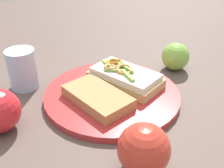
# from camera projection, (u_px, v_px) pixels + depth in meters

# --- Properties ---
(ground_plane) EXTENTS (2.00, 2.00, 0.00)m
(ground_plane) POSITION_uv_depth(u_px,v_px,m) (112.00, 97.00, 0.59)
(ground_plane) COLOR brown
(ground_plane) RESTS_ON ground
(plate) EXTENTS (0.29, 0.29, 0.01)m
(plate) POSITION_uv_depth(u_px,v_px,m) (112.00, 95.00, 0.58)
(plate) COLOR #B9302F
(plate) RESTS_ON ground_plane
(sandwich) EXTENTS (0.15, 0.18, 0.05)m
(sandwich) POSITION_uv_depth(u_px,v_px,m) (124.00, 76.00, 0.60)
(sandwich) COLOR tan
(sandwich) RESTS_ON plate
(bread_slice_side) EXTENTS (0.12, 0.16, 0.02)m
(bread_slice_side) POSITION_uv_depth(u_px,v_px,m) (97.00, 97.00, 0.54)
(bread_slice_side) COLOR #AD834F
(bread_slice_side) RESTS_ON plate
(apple_1) EXTENTS (0.10, 0.10, 0.07)m
(apple_1) POSITION_uv_depth(u_px,v_px,m) (175.00, 56.00, 0.69)
(apple_1) COLOR #82B744
(apple_1) RESTS_ON ground_plane
(apple_2) EXTENTS (0.10, 0.10, 0.08)m
(apple_2) POSITION_uv_depth(u_px,v_px,m) (144.00, 149.00, 0.40)
(apple_2) COLOR red
(apple_2) RESTS_ON ground_plane
(drinking_glass) EXTENTS (0.06, 0.06, 0.09)m
(drinking_glass) POSITION_uv_depth(u_px,v_px,m) (23.00, 69.00, 0.60)
(drinking_glass) COLOR silver
(drinking_glass) RESTS_ON ground_plane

